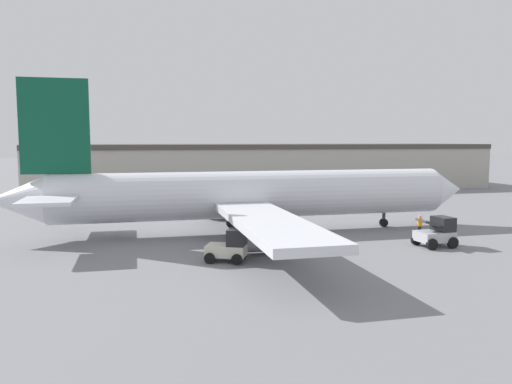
# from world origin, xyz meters

# --- Properties ---
(ground_plane) EXTENTS (400.00, 400.00, 0.00)m
(ground_plane) POSITION_xyz_m (0.00, 0.00, 0.00)
(ground_plane) COLOR slate
(terminal_building) EXTENTS (68.13, 16.83, 6.88)m
(terminal_building) POSITION_xyz_m (11.11, 36.13, 3.45)
(terminal_building) COLOR #ADA89E
(terminal_building) RESTS_ON ground_plane
(airplane) EXTENTS (38.74, 36.46, 11.90)m
(airplane) POSITION_xyz_m (-1.02, 0.02, 3.08)
(airplane) COLOR silver
(airplane) RESTS_ON ground_plane
(ground_crew_worker) EXTENTS (0.37, 0.37, 1.67)m
(ground_crew_worker) POSITION_xyz_m (11.90, -4.82, 0.89)
(ground_crew_worker) COLOR #1E2338
(ground_crew_worker) RESTS_ON ground_plane
(baggage_tug) EXTENTS (2.86, 2.58, 2.04)m
(baggage_tug) POSITION_xyz_m (-4.04, -9.09, 0.92)
(baggage_tug) COLOR beige
(baggage_tug) RESTS_ON ground_plane
(belt_loader_truck) EXTENTS (2.60, 2.15, 2.08)m
(belt_loader_truck) POSITION_xyz_m (10.91, -8.45, 1.00)
(belt_loader_truck) COLOR #B2B2B7
(belt_loader_truck) RESTS_ON ground_plane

